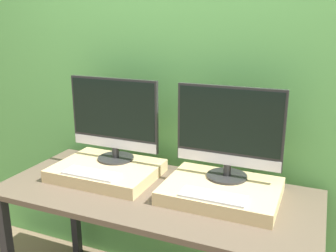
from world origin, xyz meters
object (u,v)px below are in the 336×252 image
object	(u,v)px
keyboard_left	(91,174)
monitor_right	(229,131)
keyboard_right	(213,196)
monitor_left	(114,118)

from	to	relation	value
keyboard_left	monitor_right	size ratio (longest dim) A/B	0.57
monitor_right	keyboard_right	size ratio (longest dim) A/B	1.76
monitor_left	keyboard_right	size ratio (longest dim) A/B	1.76
monitor_right	monitor_left	bearing A→B (deg)	180.00
monitor_left	keyboard_right	distance (m)	0.76
keyboard_left	keyboard_right	bearing A→B (deg)	0.00
keyboard_left	monitor_right	bearing A→B (deg)	20.59
keyboard_right	monitor_right	bearing A→B (deg)	90.00
keyboard_left	keyboard_right	xyz separation A→B (m)	(0.68, 0.00, 0.00)
keyboard_left	monitor_right	world-z (taller)	monitor_right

